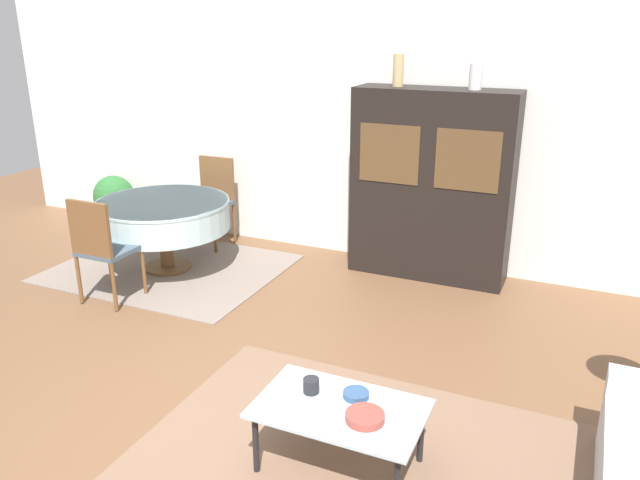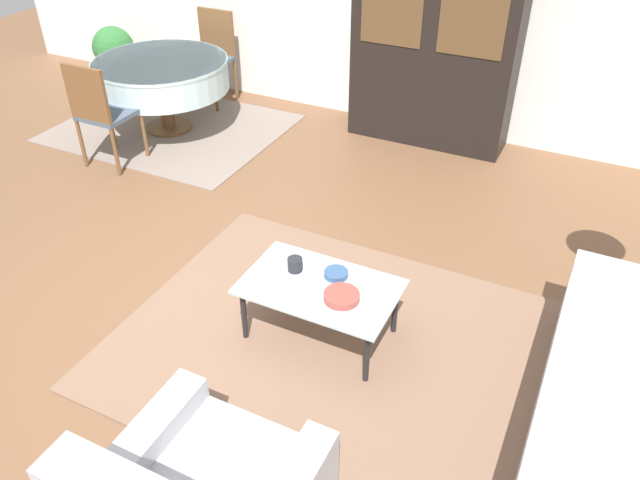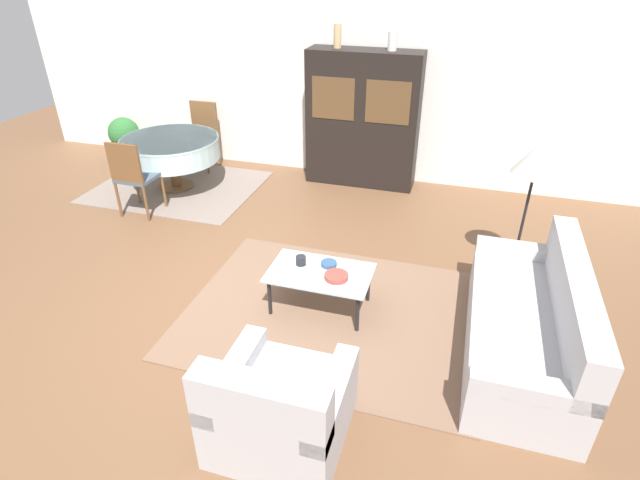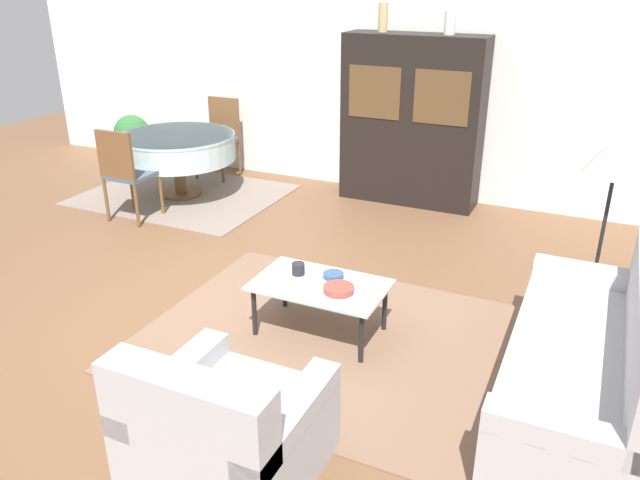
{
  "view_description": "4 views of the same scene",
  "coord_description": "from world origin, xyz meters",
  "px_view_note": "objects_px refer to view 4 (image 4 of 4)",
  "views": [
    {
      "loc": [
        1.95,
        -2.5,
        2.47
      ],
      "look_at": [
        0.2,
        1.4,
        0.95
      ],
      "focal_mm": 35.0,
      "sensor_mm": 36.0,
      "label": 1
    },
    {
      "loc": [
        2.13,
        -2.39,
        2.83
      ],
      "look_at": [
        0.83,
        0.27,
        0.75
      ],
      "focal_mm": 35.0,
      "sensor_mm": 36.0,
      "label": 2
    },
    {
      "loc": [
        1.93,
        -3.4,
        2.97
      ],
      "look_at": [
        0.83,
        0.27,
        0.75
      ],
      "focal_mm": 28.0,
      "sensor_mm": 36.0,
      "label": 3
    },
    {
      "loc": [
        2.51,
        -3.34,
        2.47
      ],
      "look_at": [
        0.83,
        0.27,
        0.75
      ],
      "focal_mm": 35.0,
      "sensor_mm": 36.0,
      "label": 4
    }
  ],
  "objects_px": {
    "armchair": "(225,433)",
    "floor_lamp": "(617,159)",
    "potted_plant": "(132,136)",
    "dining_table": "(177,147)",
    "cup": "(298,269)",
    "coffee_table": "(320,289)",
    "bowl_small": "(333,275)",
    "bowl": "(339,289)",
    "display_cabinet": "(412,121)",
    "vase_short": "(450,23)",
    "dining_chair_far": "(220,132)",
    "couch": "(592,367)",
    "dining_chair_near": "(125,169)",
    "vase_tall": "(383,17)"
  },
  "relations": [
    {
      "from": "display_cabinet",
      "to": "bowl",
      "type": "xyz_separation_m",
      "value": [
        0.47,
        -3.14,
        -0.5
      ]
    },
    {
      "from": "cup",
      "to": "coffee_table",
      "type": "bearing_deg",
      "value": -18.62
    },
    {
      "from": "display_cabinet",
      "to": "dining_chair_far",
      "type": "distance_m",
      "value": 2.53
    },
    {
      "from": "coffee_table",
      "to": "bowl",
      "type": "distance_m",
      "value": 0.19
    },
    {
      "from": "display_cabinet",
      "to": "floor_lamp",
      "type": "relative_size",
      "value": 1.28
    },
    {
      "from": "bowl_small",
      "to": "floor_lamp",
      "type": "bearing_deg",
      "value": 30.34
    },
    {
      "from": "dining_chair_far",
      "to": "bowl",
      "type": "height_order",
      "value": "dining_chair_far"
    },
    {
      "from": "dining_chair_near",
      "to": "floor_lamp",
      "type": "bearing_deg",
      "value": -0.74
    },
    {
      "from": "dining_table",
      "to": "vase_short",
      "type": "distance_m",
      "value": 3.31
    },
    {
      "from": "coffee_table",
      "to": "display_cabinet",
      "type": "height_order",
      "value": "display_cabinet"
    },
    {
      "from": "coffee_table",
      "to": "display_cabinet",
      "type": "xyz_separation_m",
      "value": [
        -0.3,
        3.08,
        0.56
      ]
    },
    {
      "from": "armchair",
      "to": "floor_lamp",
      "type": "relative_size",
      "value": 0.6
    },
    {
      "from": "bowl",
      "to": "vase_tall",
      "type": "height_order",
      "value": "vase_tall"
    },
    {
      "from": "coffee_table",
      "to": "bowl_small",
      "type": "distance_m",
      "value": 0.15
    },
    {
      "from": "bowl",
      "to": "dining_chair_near",
      "type": "bearing_deg",
      "value": 157.02
    },
    {
      "from": "couch",
      "to": "bowl_small",
      "type": "bearing_deg",
      "value": 82.19
    },
    {
      "from": "armchair",
      "to": "potted_plant",
      "type": "relative_size",
      "value": 1.28
    },
    {
      "from": "cup",
      "to": "bowl_small",
      "type": "bearing_deg",
      "value": 12.89
    },
    {
      "from": "coffee_table",
      "to": "vase_short",
      "type": "height_order",
      "value": "vase_short"
    },
    {
      "from": "display_cabinet",
      "to": "dining_chair_near",
      "type": "height_order",
      "value": "display_cabinet"
    },
    {
      "from": "armchair",
      "to": "dining_table",
      "type": "distance_m",
      "value": 4.69
    },
    {
      "from": "coffee_table",
      "to": "cup",
      "type": "relative_size",
      "value": 9.94
    },
    {
      "from": "couch",
      "to": "vase_short",
      "type": "relative_size",
      "value": 8.51
    },
    {
      "from": "dining_table",
      "to": "dining_chair_far",
      "type": "xyz_separation_m",
      "value": [
        0.0,
        0.89,
        -0.02
      ]
    },
    {
      "from": "dining_chair_near",
      "to": "potted_plant",
      "type": "distance_m",
      "value": 2.2
    },
    {
      "from": "couch",
      "to": "dining_table",
      "type": "xyz_separation_m",
      "value": [
        -4.64,
        2.21,
        0.28
      ]
    },
    {
      "from": "bowl",
      "to": "bowl_small",
      "type": "bearing_deg",
      "value": 123.33
    },
    {
      "from": "dining_chair_far",
      "to": "cup",
      "type": "xyz_separation_m",
      "value": [
        2.6,
        -2.92,
        -0.12
      ]
    },
    {
      "from": "display_cabinet",
      "to": "dining_chair_far",
      "type": "relative_size",
      "value": 1.89
    },
    {
      "from": "display_cabinet",
      "to": "dining_chair_far",
      "type": "xyz_separation_m",
      "value": [
        -2.5,
        -0.09,
        -0.36
      ]
    },
    {
      "from": "dining_chair_far",
      "to": "potted_plant",
      "type": "xyz_separation_m",
      "value": [
        -1.38,
        -0.08,
        -0.17
      ]
    },
    {
      "from": "display_cabinet",
      "to": "vase_tall",
      "type": "bearing_deg",
      "value": 179.86
    },
    {
      "from": "potted_plant",
      "to": "floor_lamp",
      "type": "bearing_deg",
      "value": -16.5
    },
    {
      "from": "dining_table",
      "to": "cup",
      "type": "height_order",
      "value": "dining_table"
    },
    {
      "from": "couch",
      "to": "dining_chair_far",
      "type": "relative_size",
      "value": 2.02
    },
    {
      "from": "display_cabinet",
      "to": "potted_plant",
      "type": "distance_m",
      "value": 3.93
    },
    {
      "from": "display_cabinet",
      "to": "cup",
      "type": "bearing_deg",
      "value": -88.25
    },
    {
      "from": "coffee_table",
      "to": "dining_chair_near",
      "type": "distance_m",
      "value": 3.06
    },
    {
      "from": "cup",
      "to": "potted_plant",
      "type": "relative_size",
      "value": 0.14
    },
    {
      "from": "dining_table",
      "to": "vase_short",
      "type": "xyz_separation_m",
      "value": [
        2.84,
        0.98,
        1.39
      ]
    },
    {
      "from": "dining_table",
      "to": "floor_lamp",
      "type": "xyz_separation_m",
      "value": [
        4.59,
        -0.95,
        0.66
      ]
    },
    {
      "from": "dining_chair_far",
      "to": "vase_tall",
      "type": "relative_size",
      "value": 3.29
    },
    {
      "from": "coffee_table",
      "to": "dining_chair_near",
      "type": "relative_size",
      "value": 0.97
    },
    {
      "from": "cup",
      "to": "vase_short",
      "type": "relative_size",
      "value": 0.41
    },
    {
      "from": "armchair",
      "to": "floor_lamp",
      "type": "xyz_separation_m",
      "value": [
        1.61,
        2.66,
        0.95
      ]
    },
    {
      "from": "bowl",
      "to": "vase_short",
      "type": "xyz_separation_m",
      "value": [
        -0.13,
        3.14,
        1.55
      ]
    },
    {
      "from": "armchair",
      "to": "bowl",
      "type": "distance_m",
      "value": 1.46
    },
    {
      "from": "floor_lamp",
      "to": "potted_plant",
      "type": "bearing_deg",
      "value": 163.5
    },
    {
      "from": "dining_chair_near",
      "to": "bowl_small",
      "type": "relative_size",
      "value": 6.49
    },
    {
      "from": "display_cabinet",
      "to": "dining_chair_near",
      "type": "distance_m",
      "value": 3.15
    }
  ]
}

